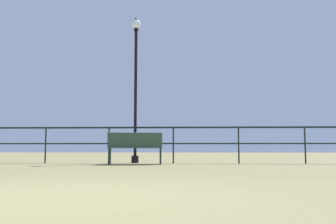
% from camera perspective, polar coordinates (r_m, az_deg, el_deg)
% --- Properties ---
extents(ground_plane, '(60.00, 60.00, 0.00)m').
position_cam_1_polar(ground_plane, '(3.77, -17.96, -12.53)').
color(ground_plane, olive).
extents(pier_railing, '(21.28, 0.05, 1.09)m').
position_cam_1_polar(pier_railing, '(10.91, -4.25, -3.83)').
color(pier_railing, black).
rests_on(pier_railing, ground_plane).
extents(bench_near_left, '(1.55, 0.79, 0.88)m').
position_cam_1_polar(bench_near_left, '(10.23, -5.18, -5.38)').
color(bench_near_left, '#2E4535').
rests_on(bench_near_left, ground_plane).
extents(lamppost_center, '(0.29, 0.29, 4.60)m').
position_cam_1_polar(lamppost_center, '(11.45, -5.09, 5.78)').
color(lamppost_center, black).
rests_on(lamppost_center, ground_plane).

